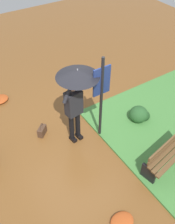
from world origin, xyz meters
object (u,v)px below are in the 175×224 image
object	(u,v)px
park_bench	(170,155)
person_with_umbrella	(76,89)
handbag	(42,131)
info_sign_post	(101,91)

from	to	relation	value
park_bench	person_with_umbrella	bearing A→B (deg)	123.62
person_with_umbrella	handbag	world-z (taller)	person_with_umbrella
person_with_umbrella	info_sign_post	xyz separation A→B (m)	(0.52, -0.25, -0.11)
info_sign_post	handbag	xyz separation A→B (m)	(-1.26, 0.81, -1.32)
handbag	park_bench	world-z (taller)	park_bench
person_with_umbrella	park_bench	xyz separation A→B (m)	(1.26, -1.90, -1.15)
person_with_umbrella	handbag	distance (m)	1.70
person_with_umbrella	park_bench	world-z (taller)	person_with_umbrella
handbag	park_bench	xyz separation A→B (m)	(2.00, -2.46, 0.28)
info_sign_post	handbag	distance (m)	1.99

